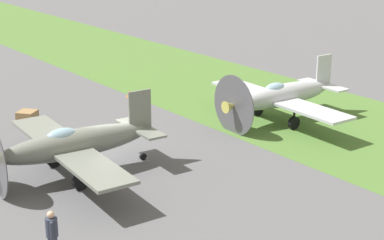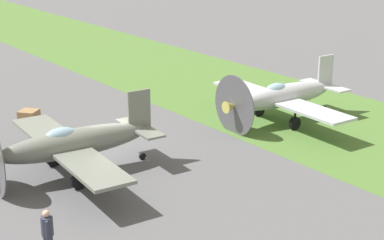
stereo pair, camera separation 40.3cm
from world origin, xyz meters
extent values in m
plane|color=#515154|center=(0.00, 0.00, 0.00)|extent=(160.00, 160.00, 0.00)
cube|color=#476B2D|center=(0.00, -11.53, 0.00)|extent=(120.00, 11.00, 0.01)
ellipsoid|color=slate|center=(-1.16, 2.31, 1.41)|extent=(1.72, 6.71, 1.21)
cube|color=slate|center=(-1.13, 2.70, 1.27)|extent=(9.47, 2.38, 0.14)
cube|color=slate|center=(-1.40, -0.70, 2.29)|extent=(0.18, 1.08, 1.85)
cube|color=slate|center=(-1.40, -0.70, 1.51)|extent=(3.18, 1.12, 0.10)
ellipsoid|color=#8CB2C6|center=(-1.12, 2.90, 1.84)|extent=(0.79, 1.42, 0.68)
cylinder|color=black|center=(-2.54, 2.91, 0.33)|extent=(0.27, 0.68, 0.66)
cylinder|color=black|center=(-2.54, 2.91, 0.80)|extent=(0.12, 0.12, 0.94)
cylinder|color=black|center=(0.29, 2.69, 0.33)|extent=(0.27, 0.68, 0.66)
cylinder|color=black|center=(0.29, 2.69, 0.80)|extent=(0.12, 0.12, 0.94)
cylinder|color=black|center=(-1.41, -0.80, 0.16)|extent=(0.14, 0.32, 0.31)
ellipsoid|color=#B2B7BC|center=(-1.21, -9.80, 1.40)|extent=(1.51, 6.62, 1.20)
cube|color=#B2B7BC|center=(-1.20, -9.41, 1.26)|extent=(9.35, 2.08, 0.14)
cube|color=#B2B7BC|center=(-1.35, -12.79, 2.27)|extent=(0.15, 1.07, 1.84)
cube|color=#B2B7BC|center=(-1.35, -12.79, 1.50)|extent=(3.13, 1.01, 0.10)
cone|color=#B7B24C|center=(-1.05, -6.27, 1.40)|extent=(0.65, 0.70, 0.62)
cylinder|color=#4C4C51|center=(-1.06, -6.47, 1.40)|extent=(3.09, 0.18, 3.09)
ellipsoid|color=#8CB2C6|center=(-1.19, -9.22, 1.82)|extent=(0.74, 1.38, 0.68)
cylinder|color=black|center=(-2.59, -9.25, 0.33)|extent=(0.24, 0.67, 0.66)
cylinder|color=black|center=(-2.59, -9.25, 0.79)|extent=(0.12, 0.12, 0.93)
cylinder|color=black|center=(0.21, -9.38, 0.33)|extent=(0.24, 0.67, 0.66)
cylinder|color=black|center=(0.21, -9.38, 0.79)|extent=(0.12, 0.12, 0.93)
cylinder|color=black|center=(-1.36, -12.89, 0.15)|extent=(0.13, 0.31, 0.31)
cylinder|color=#2D3342|center=(-6.87, 6.18, 1.19)|extent=(0.38, 0.38, 0.62)
sphere|color=tan|center=(-6.87, 6.18, 1.61)|extent=(0.23, 0.23, 0.23)
cylinder|color=#2D3342|center=(-7.10, 6.29, 1.19)|extent=(0.11, 0.11, 0.59)
cylinder|color=#2D3342|center=(-6.63, 6.07, 1.19)|extent=(0.11, 0.11, 0.59)
cube|color=olive|center=(6.75, 1.06, 0.32)|extent=(1.27, 1.27, 0.64)
cone|color=orange|center=(7.64, -5.84, 0.22)|extent=(0.36, 0.36, 0.44)
camera|label=1|loc=(-22.98, 13.26, 10.21)|focal=57.79mm
camera|label=2|loc=(-23.22, 12.94, 10.21)|focal=57.79mm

